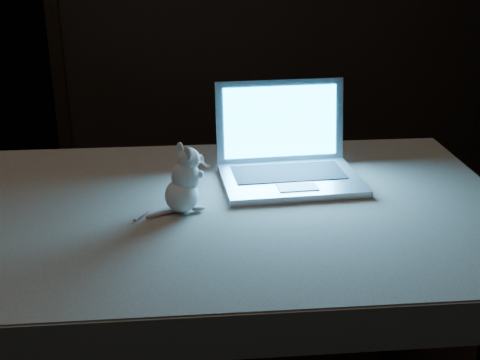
{
  "coord_description": "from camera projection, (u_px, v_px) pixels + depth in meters",
  "views": [
    {
      "loc": [
        0.03,
        -1.67,
        1.59
      ],
      "look_at": [
        0.24,
        0.03,
        0.91
      ],
      "focal_mm": 48.0,
      "sensor_mm": 36.0,
      "label": 1
    }
  ],
  "objects": [
    {
      "name": "plush_mouse",
      "position": [
        181.0,
        179.0,
        1.78
      ],
      "size": [
        0.15,
        0.15,
        0.19
      ],
      "primitive_type": null,
      "rotation": [
        0.0,
        0.0,
        -0.05
      ],
      "color": "white",
      "rests_on": "tablecloth"
    },
    {
      "name": "tablecloth",
      "position": [
        216.0,
        218.0,
        1.91
      ],
      "size": [
        1.71,
        1.19,
        0.11
      ],
      "primitive_type": null,
      "rotation": [
        0.0,
        0.0,
        0.05
      ],
      "color": "#BAAB9A",
      "rests_on": "table"
    },
    {
      "name": "table",
      "position": [
        228.0,
        328.0,
        2.01
      ],
      "size": [
        1.58,
        1.04,
        0.83
      ],
      "primitive_type": null,
      "rotation": [
        0.0,
        0.0,
        -0.03
      ],
      "color": "black",
      "rests_on": "floor"
    },
    {
      "name": "laptop",
      "position": [
        292.0,
        140.0,
        1.96
      ],
      "size": [
        0.44,
        0.39,
        0.29
      ],
      "primitive_type": null,
      "rotation": [
        0.0,
        0.0,
        0.03
      ],
      "color": "silver",
      "rests_on": "tablecloth"
    }
  ]
}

